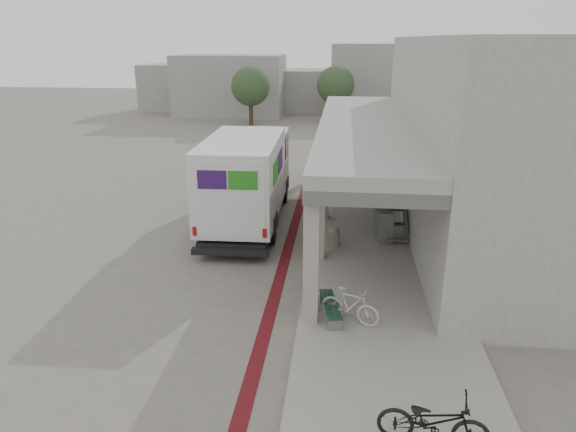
# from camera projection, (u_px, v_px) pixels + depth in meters

# --- Properties ---
(ground) EXTENTS (120.00, 120.00, 0.00)m
(ground) POSITION_uv_depth(u_px,v_px,m) (253.00, 264.00, 16.65)
(ground) COLOR #625F54
(ground) RESTS_ON ground
(bike_lane_stripe) EXTENTS (0.35, 40.00, 0.01)m
(bike_lane_stripe) POSITION_uv_depth(u_px,v_px,m) (290.00, 242.00, 18.42)
(bike_lane_stripe) COLOR #531015
(bike_lane_stripe) RESTS_ON ground
(sidewalk) EXTENTS (4.40, 28.00, 0.12)m
(sidewalk) POSITION_uv_depth(u_px,v_px,m) (377.00, 268.00, 16.22)
(sidewalk) COLOR gray
(sidewalk) RESTS_ON ground
(transit_building) EXTENTS (7.60, 17.00, 7.00)m
(transit_building) POSITION_uv_depth(u_px,v_px,m) (453.00, 139.00, 19.07)
(transit_building) COLOR gray
(transit_building) RESTS_ON ground
(distant_backdrop) EXTENTS (28.00, 10.00, 6.50)m
(distant_backdrop) POSITION_uv_depth(u_px,v_px,m) (287.00, 85.00, 49.77)
(distant_backdrop) COLOR gray
(distant_backdrop) RESTS_ON ground
(tree_left) EXTENTS (3.20, 3.20, 4.80)m
(tree_left) POSITION_uv_depth(u_px,v_px,m) (250.00, 87.00, 42.42)
(tree_left) COLOR #38281C
(tree_left) RESTS_ON ground
(tree_mid) EXTENTS (3.20, 3.20, 4.80)m
(tree_mid) POSITION_uv_depth(u_px,v_px,m) (336.00, 85.00, 43.59)
(tree_mid) COLOR #38281C
(tree_mid) RESTS_ON ground
(tree_right) EXTENTS (3.20, 3.20, 4.80)m
(tree_right) POSITION_uv_depth(u_px,v_px,m) (434.00, 87.00, 41.84)
(tree_right) COLOR #38281C
(tree_right) RESTS_ON ground
(fedex_truck) EXTENTS (2.80, 8.34, 3.53)m
(fedex_truck) POSITION_uv_depth(u_px,v_px,m) (247.00, 176.00, 19.85)
(fedex_truck) COLOR black
(fedex_truck) RESTS_ON ground
(bench) EXTENTS (0.65, 1.65, 0.38)m
(bench) POSITION_uv_depth(u_px,v_px,m) (330.00, 307.00, 13.17)
(bench) COLOR slate
(bench) RESTS_ON sidewalk
(bollard_near) EXTENTS (0.36, 0.36, 0.54)m
(bollard_near) POSITION_uv_depth(u_px,v_px,m) (312.00, 299.00, 13.61)
(bollard_near) COLOR gray
(bollard_near) RESTS_ON sidewalk
(bollard_far) EXTENTS (0.43, 0.43, 0.65)m
(bollard_far) POSITION_uv_depth(u_px,v_px,m) (334.00, 236.00, 17.76)
(bollard_far) COLOR gray
(bollard_far) RESTS_ON sidewalk
(utility_cabinet) EXTENTS (0.65, 0.77, 1.12)m
(utility_cabinet) POSITION_uv_depth(u_px,v_px,m) (383.00, 226.00, 18.08)
(utility_cabinet) COLOR gray
(utility_cabinet) RESTS_ON sidewalk
(bicycle_black) EXTENTS (2.00, 0.90, 1.01)m
(bicycle_black) POSITION_uv_depth(u_px,v_px,m) (433.00, 421.00, 8.92)
(bicycle_black) COLOR black
(bicycle_black) RESTS_ON sidewalk
(bicycle_cream) EXTENTS (1.60, 0.99, 0.93)m
(bicycle_cream) POSITION_uv_depth(u_px,v_px,m) (350.00, 306.00, 12.85)
(bicycle_cream) COLOR #B8B6A2
(bicycle_cream) RESTS_ON sidewalk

